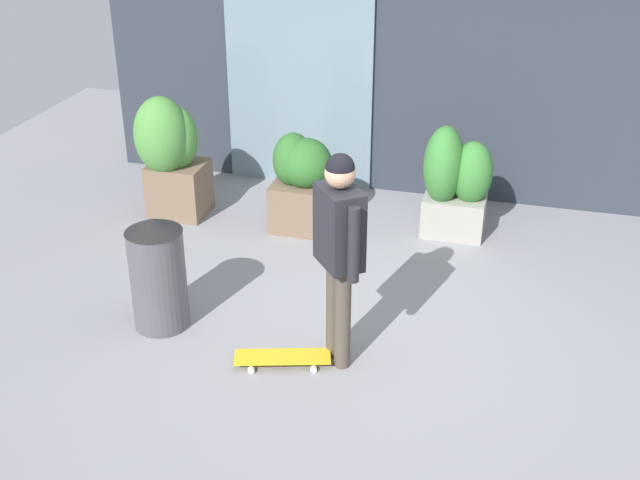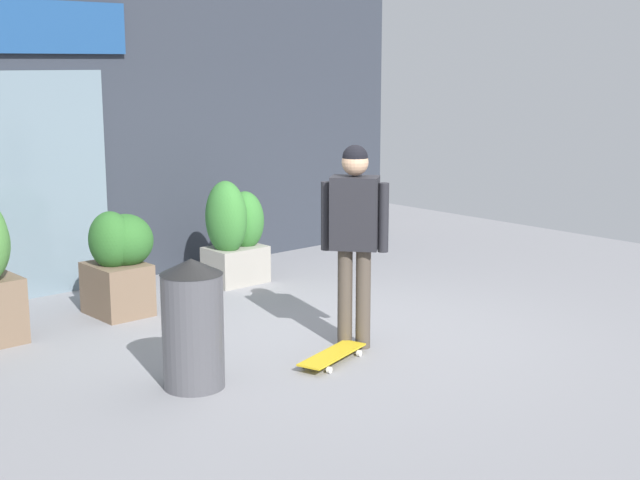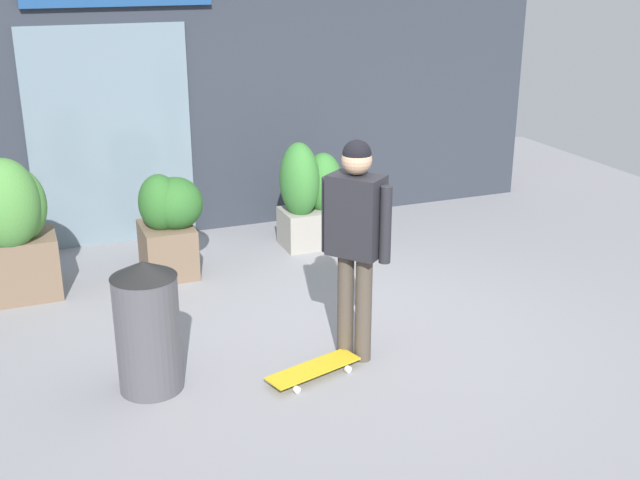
{
  "view_description": "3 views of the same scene",
  "coord_description": "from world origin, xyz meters",
  "px_view_note": "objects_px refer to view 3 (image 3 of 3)",
  "views": [
    {
      "loc": [
        1.17,
        -5.68,
        3.87
      ],
      "look_at": [
        -0.32,
        -0.17,
        0.96
      ],
      "focal_mm": 45.65,
      "sensor_mm": 36.0,
      "label": 1
    },
    {
      "loc": [
        -5.36,
        -5.79,
        2.47
      ],
      "look_at": [
        -0.32,
        -0.17,
        0.96
      ],
      "focal_mm": 50.1,
      "sensor_mm": 36.0,
      "label": 2
    },
    {
      "loc": [
        -2.47,
        -5.58,
        3.06
      ],
      "look_at": [
        -0.32,
        -0.17,
        0.96
      ],
      "focal_mm": 44.53,
      "sensor_mm": 36.0,
      "label": 3
    }
  ],
  "objects_px": {
    "skateboarder": "(356,228)",
    "planter_box_mid": "(168,221)",
    "planter_box_right": "(310,195)",
    "trash_bin": "(147,326)",
    "planter_box_left": "(15,223)",
    "skateboard": "(313,369)"
  },
  "relations": [
    {
      "from": "skateboarder",
      "to": "trash_bin",
      "type": "xyz_separation_m",
      "value": [
        -1.6,
        0.12,
        -0.59
      ]
    },
    {
      "from": "skateboard",
      "to": "planter_box_mid",
      "type": "relative_size",
      "value": 0.77
    },
    {
      "from": "planter_box_left",
      "to": "trash_bin",
      "type": "xyz_separation_m",
      "value": [
        0.82,
        -2.09,
        -0.24
      ]
    },
    {
      "from": "planter_box_left",
      "to": "planter_box_mid",
      "type": "bearing_deg",
      "value": 3.96
    },
    {
      "from": "skateboard",
      "to": "trash_bin",
      "type": "xyz_separation_m",
      "value": [
        -1.19,
        0.29,
        0.45
      ]
    },
    {
      "from": "skateboarder",
      "to": "skateboard",
      "type": "bearing_deg",
      "value": -16.07
    },
    {
      "from": "skateboarder",
      "to": "planter_box_mid",
      "type": "relative_size",
      "value": 1.71
    },
    {
      "from": "planter_box_mid",
      "to": "trash_bin",
      "type": "height_order",
      "value": "planter_box_mid"
    },
    {
      "from": "skateboarder",
      "to": "trash_bin",
      "type": "distance_m",
      "value": 1.71
    },
    {
      "from": "skateboard",
      "to": "planter_box_right",
      "type": "bearing_deg",
      "value": -126.9
    },
    {
      "from": "planter_box_right",
      "to": "planter_box_mid",
      "type": "xyz_separation_m",
      "value": [
        -1.6,
        -0.25,
        -0.02
      ]
    },
    {
      "from": "skateboard",
      "to": "trash_bin",
      "type": "distance_m",
      "value": 1.3
    },
    {
      "from": "skateboard",
      "to": "planter_box_mid",
      "type": "height_order",
      "value": "planter_box_mid"
    },
    {
      "from": "skateboard",
      "to": "trash_bin",
      "type": "bearing_deg",
      "value": -30.18
    },
    {
      "from": "skateboarder",
      "to": "planter_box_mid",
      "type": "xyz_separation_m",
      "value": [
        -1.0,
        2.31,
        -0.53
      ]
    },
    {
      "from": "planter_box_left",
      "to": "trash_bin",
      "type": "height_order",
      "value": "planter_box_left"
    },
    {
      "from": "skateboard",
      "to": "trash_bin",
      "type": "relative_size",
      "value": 0.79
    },
    {
      "from": "planter_box_right",
      "to": "skateboarder",
      "type": "bearing_deg",
      "value": -103.21
    },
    {
      "from": "planter_box_mid",
      "to": "planter_box_right",
      "type": "bearing_deg",
      "value": 8.93
    },
    {
      "from": "planter_box_right",
      "to": "planter_box_left",
      "type": "bearing_deg",
      "value": -173.39
    },
    {
      "from": "trash_bin",
      "to": "skateboard",
      "type": "bearing_deg",
      "value": -13.69
    },
    {
      "from": "planter_box_right",
      "to": "planter_box_mid",
      "type": "height_order",
      "value": "planter_box_right"
    }
  ]
}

